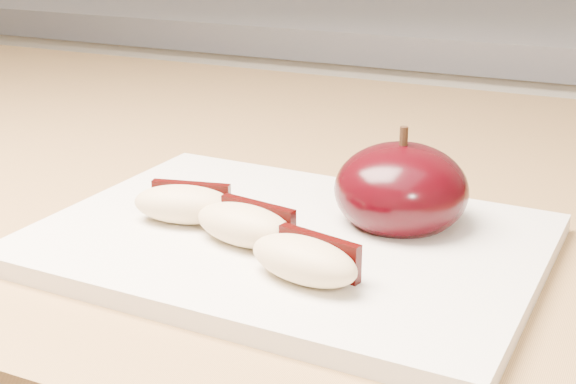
% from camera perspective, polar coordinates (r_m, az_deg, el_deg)
% --- Properties ---
extents(back_cabinet, '(2.40, 0.62, 0.94)m').
position_cam_1_polar(back_cabinet, '(1.41, 11.57, -6.60)').
color(back_cabinet, silver).
rests_on(back_cabinet, ground).
extents(cutting_board, '(0.29, 0.22, 0.01)m').
position_cam_1_polar(cutting_board, '(0.47, 0.00, -3.55)').
color(cutting_board, silver).
rests_on(cutting_board, island_counter).
extents(apple_half, '(0.08, 0.08, 0.07)m').
position_cam_1_polar(apple_half, '(0.48, 8.04, 0.15)').
color(apple_half, black).
rests_on(apple_half, cutting_board).
extents(apple_wedge_a, '(0.07, 0.04, 0.02)m').
position_cam_1_polar(apple_wedge_a, '(0.48, -7.32, -0.83)').
color(apple_wedge_a, '#D4B786').
rests_on(apple_wedge_a, cutting_board).
extents(apple_wedge_b, '(0.07, 0.04, 0.02)m').
position_cam_1_polar(apple_wedge_b, '(0.45, -3.03, -2.31)').
color(apple_wedge_b, '#D4B786').
rests_on(apple_wedge_b, cutting_board).
extents(apple_wedge_c, '(0.07, 0.04, 0.02)m').
position_cam_1_polar(apple_wedge_c, '(0.40, 1.26, -4.81)').
color(apple_wedge_c, '#D4B786').
rests_on(apple_wedge_c, cutting_board).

